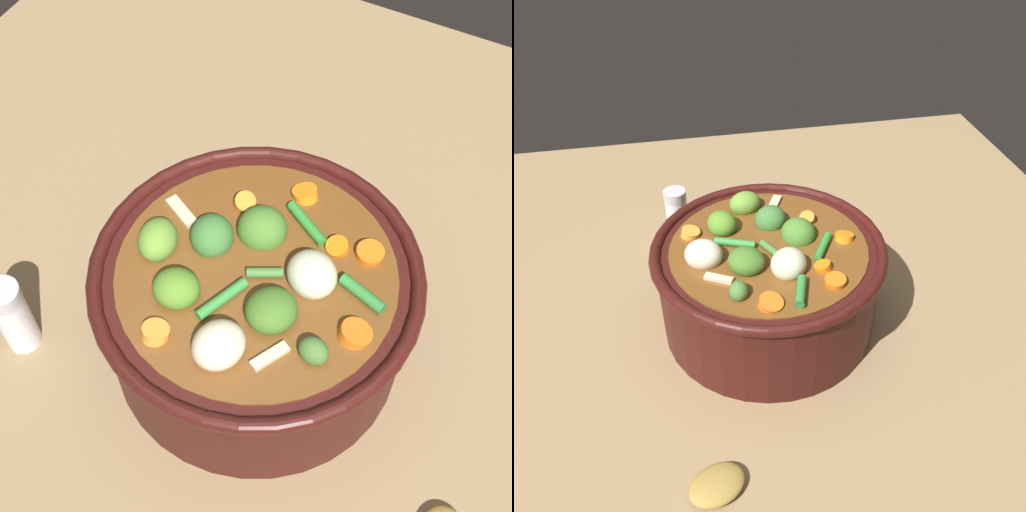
# 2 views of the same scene
# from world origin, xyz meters

# --- Properties ---
(ground_plane) EXTENTS (1.10, 1.10, 0.00)m
(ground_plane) POSITION_xyz_m (0.00, 0.00, 0.00)
(ground_plane) COLOR #8C704C
(cooking_pot) EXTENTS (0.29, 0.29, 0.15)m
(cooking_pot) POSITION_xyz_m (-0.00, -0.00, 0.07)
(cooking_pot) COLOR #38110F
(cooking_pot) RESTS_ON ground_plane
(salt_shaker) EXTENTS (0.03, 0.03, 0.09)m
(salt_shaker) POSITION_xyz_m (-0.20, -0.11, 0.05)
(salt_shaker) COLOR silver
(salt_shaker) RESTS_ON ground_plane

